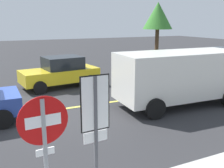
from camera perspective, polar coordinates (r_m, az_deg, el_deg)
ground_plane at (r=10.27m, az=-17.54°, el=-6.26°), size 80.00×80.00×0.00m
lane_marking_centre at (r=11.01m, az=-1.90°, el=-4.22°), size 28.00×0.16×0.01m
stop_sign at (r=4.13m, az=-14.57°, el=-12.51°), size 0.76×0.07×2.34m
speed_limit_sign at (r=4.53m, az=-3.68°, el=-7.43°), size 0.54×0.06×2.52m
white_van at (r=10.86m, az=14.58°, el=1.96°), size 5.27×2.42×2.20m
car_green_near_curb at (r=19.61m, az=22.38°, el=5.06°), size 4.77×2.61×1.58m
car_yellow_mid_road at (r=13.87m, az=-11.25°, el=2.64°), size 4.12×2.36×1.59m
tree_left_verge at (r=21.77m, az=10.05°, el=14.46°), size 2.38×2.38×4.87m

